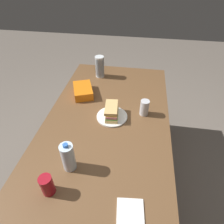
% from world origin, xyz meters
% --- Properties ---
extents(ground_plane, '(8.00, 8.00, 0.00)m').
position_xyz_m(ground_plane, '(0.00, 0.00, 0.00)').
color(ground_plane, '#70665B').
extents(dining_table, '(1.72, 0.91, 0.76)m').
position_xyz_m(dining_table, '(0.00, 0.00, 0.67)').
color(dining_table, brown).
rests_on(dining_table, ground_plane).
extents(paper_plate, '(0.23, 0.23, 0.01)m').
position_xyz_m(paper_plate, '(0.06, -0.03, 0.77)').
color(paper_plate, white).
rests_on(paper_plate, dining_table).
extents(sandwich, '(0.19, 0.11, 0.08)m').
position_xyz_m(sandwich, '(0.06, -0.03, 0.81)').
color(sandwich, '#DBB26B').
rests_on(sandwich, paper_plate).
extents(soda_can_red, '(0.07, 0.07, 0.12)m').
position_xyz_m(soda_can_red, '(-0.56, 0.20, 0.82)').
color(soda_can_red, maroon).
rests_on(soda_can_red, dining_table).
extents(chip_bag, '(0.27, 0.22, 0.07)m').
position_xyz_m(chip_bag, '(0.32, 0.26, 0.80)').
color(chip_bag, orange).
rests_on(chip_bag, dining_table).
extents(water_bottle_tall, '(0.07, 0.07, 0.20)m').
position_xyz_m(water_bottle_tall, '(-0.40, 0.14, 0.85)').
color(water_bottle_tall, silver).
rests_on(water_bottle_tall, dining_table).
extents(plastic_cup_stack, '(0.08, 0.08, 0.20)m').
position_xyz_m(plastic_cup_stack, '(0.64, 0.18, 0.86)').
color(plastic_cup_stack, silver).
rests_on(plastic_cup_stack, dining_table).
extents(soda_can_silver, '(0.07, 0.07, 0.12)m').
position_xyz_m(soda_can_silver, '(0.13, -0.26, 0.82)').
color(soda_can_silver, silver).
rests_on(soda_can_silver, dining_table).
extents(paper_napkin, '(0.14, 0.14, 0.01)m').
position_xyz_m(paper_napkin, '(-0.60, -0.23, 0.76)').
color(paper_napkin, white).
rests_on(paper_napkin, dining_table).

